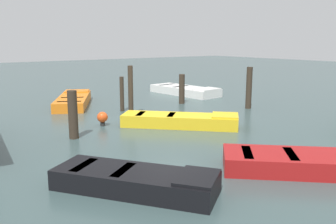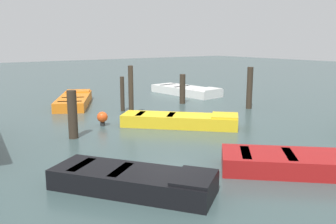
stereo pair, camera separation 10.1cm
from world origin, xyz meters
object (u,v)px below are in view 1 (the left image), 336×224
Objects in this scene: rowboat_red at (304,162)px; marker_buoy at (102,118)px; rowboat_white at (185,90)px; mooring_piling_mid_right at (122,94)px; mooring_piling_near_right at (131,91)px; mooring_piling_near_left at (249,88)px; rowboat_yellow at (181,120)px; rowboat_orange at (73,100)px; mooring_piling_far_left at (73,115)px; mooring_piling_mid_left at (182,89)px; rowboat_black at (136,180)px.

marker_buoy is at bearing 147.32° from rowboat_red.
rowboat_white is 2.95× the size of mooring_piling_mid_right.
rowboat_white is 6.02m from mooring_piling_near_right.
mooring_piling_near_left is at bearing -96.73° from marker_buoy.
rowboat_red and rowboat_yellow have the same top height.
mooring_piling_mid_right is (-2.49, -1.09, 0.49)m from rowboat_orange.
marker_buoy is at bearing 83.27° from mooring_piling_near_left.
mooring_piling_far_left is (-0.19, 7.79, -0.16)m from mooring_piling_near_left.
mooring_piling_near_right is at bearing 70.54° from mooring_piling_near_left.
mooring_piling_mid_right is 0.80× the size of mooring_piling_near_left.
mooring_piling_near_right is (-0.94, 3.22, 0.29)m from mooring_piling_mid_left.
mooring_piling_mid_right reaches higher than rowboat_orange.
rowboat_red is 6.40m from mooring_piling_far_left.
marker_buoy is (0.75, 6.40, -0.59)m from mooring_piling_near_left.
marker_buoy is at bearing 110.94° from mooring_piling_mid_left.
rowboat_orange is 3.65m from mooring_piling_near_right.
marker_buoy is (-4.37, 0.70, 0.07)m from rowboat_orange.
rowboat_red is 4.93m from rowboat_yellow.
marker_buoy reaches higher than rowboat_black.
rowboat_orange is 7.69m from mooring_piling_near_left.
mooring_piling_near_left reaches higher than mooring_piling_far_left.
rowboat_yellow is at bearing -138.69° from rowboat_orange.
mooring_piling_far_left reaches higher than mooring_piling_mid_left.
rowboat_orange is at bearing -99.55° from rowboat_white.
rowboat_white is at bearing 95.78° from rowboat_yellow.
rowboat_orange is 9.97m from rowboat_black.
rowboat_red is at bearing -179.93° from mooring_piling_near_right.
rowboat_red is 1.75× the size of mooring_piling_near_right.
mooring_piling_near_left reaches higher than rowboat_white.
mooring_piling_mid_right reaches higher than rowboat_yellow.
rowboat_red is 1.05× the size of rowboat_black.
rowboat_red is at bearing -151.45° from mooring_piling_far_left.
mooring_piling_far_left is (4.32, -0.47, 0.50)m from rowboat_black.
mooring_piling_mid_right is 0.99× the size of mooring_piling_far_left.
rowboat_red is 0.97× the size of rowboat_yellow.
mooring_piling_mid_left reaches higher than rowboat_orange.
mooring_piling_mid_left is 2.78× the size of marker_buoy.
mooring_piling_far_left is (-5.31, 2.09, 0.50)m from rowboat_orange.
rowboat_orange is 1.25× the size of rowboat_black.
rowboat_white is 7.86m from marker_buoy.
rowboat_black is 2.27× the size of mooring_piling_mid_right.
mooring_piling_far_left is at bearing -64.83° from rowboat_white.
mooring_piling_mid_right reaches higher than mooring_piling_mid_left.
mooring_piling_near_right is (-3.44, -0.95, 0.74)m from rowboat_orange.
rowboat_red is 0.81× the size of rowboat_white.
rowboat_orange is 2.28× the size of mooring_piling_near_left.
mooring_piling_near_right reaches higher than mooring_piling_far_left.
mooring_piling_near_left is at bearing -109.46° from mooring_piling_near_right.
mooring_piling_far_left is 1.73m from marker_buoy.
mooring_piling_near_left is at bearing 93.82° from rowboat_red.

